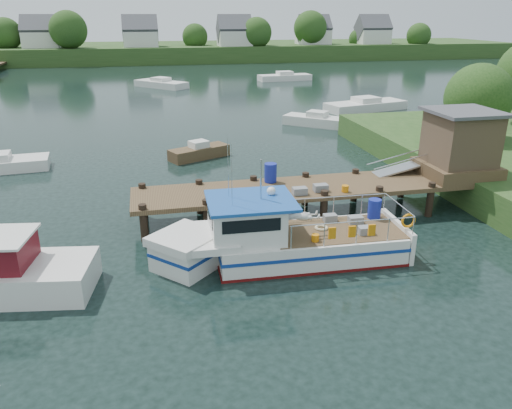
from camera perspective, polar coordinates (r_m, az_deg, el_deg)
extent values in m
plane|color=black|center=(22.30, 1.68, -1.57)|extent=(160.00, 160.00, 0.00)
cylinder|color=#332114|center=(32.97, 23.47, 6.96)|extent=(0.50, 0.50, 3.05)
sphere|color=#284A1A|center=(32.53, 24.10, 11.12)|extent=(3.90, 3.90, 3.90)
cube|color=#304E20|center=(104.32, -10.06, 16.78)|extent=(140.00, 24.00, 3.00)
cylinder|color=#332114|center=(101.78, -26.44, 15.30)|extent=(0.60, 0.60, 4.20)
sphere|color=#284A1A|center=(101.63, -26.73, 17.03)|extent=(5.54, 5.54, 5.54)
cylinder|color=#332114|center=(95.90, -20.39, 16.10)|extent=(0.60, 0.60, 4.80)
sphere|color=#284A1A|center=(95.74, -20.67, 18.20)|extent=(6.34, 6.34, 6.34)
cylinder|color=#332114|center=(97.21, -13.51, 16.31)|extent=(0.60, 0.60, 3.00)
sphere|color=#284A1A|center=(97.08, -13.62, 17.61)|extent=(3.96, 3.96, 3.96)
cylinder|color=#332114|center=(99.69, -6.92, 16.99)|extent=(0.60, 0.60, 3.60)
sphere|color=#284A1A|center=(99.55, -6.99, 18.52)|extent=(4.75, 4.75, 4.75)
cylinder|color=#332114|center=(97.48, 0.08, 17.22)|extent=(0.60, 0.60, 4.20)
sphere|color=#284A1A|center=(97.32, 0.08, 19.05)|extent=(5.54, 5.54, 5.54)
cylinder|color=#332114|center=(102.31, 6.14, 17.45)|extent=(0.60, 0.60, 4.80)
sphere|color=#284A1A|center=(102.15, 6.22, 19.44)|extent=(6.34, 6.34, 6.34)
cylinder|color=#332114|center=(108.15, 11.56, 16.88)|extent=(0.60, 0.60, 3.00)
sphere|color=#284A1A|center=(108.03, 11.65, 18.05)|extent=(3.96, 3.96, 3.96)
cylinder|color=#332114|center=(109.48, 17.95, 16.52)|extent=(0.60, 0.60, 3.60)
sphere|color=#284A1A|center=(109.35, 18.11, 17.90)|extent=(4.75, 4.75, 4.75)
cube|color=silver|center=(99.51, -23.27, 16.79)|extent=(6.00, 5.00, 3.00)
cube|color=#47474C|center=(99.44, -23.43, 17.87)|extent=(6.20, 5.09, 5.09)
cube|color=silver|center=(97.06, -13.02, 17.82)|extent=(6.00, 5.00, 3.00)
cube|color=#47474C|center=(96.99, -13.11, 18.94)|extent=(6.20, 5.09, 5.09)
cube|color=silver|center=(97.57, -2.47, 18.32)|extent=(6.00, 5.00, 3.00)
cube|color=#47474C|center=(97.50, -2.49, 19.44)|extent=(6.20, 5.09, 5.09)
cube|color=silver|center=(103.49, 6.55, 18.37)|extent=(6.00, 5.00, 3.00)
cube|color=#47474C|center=(103.42, 6.59, 19.42)|extent=(6.20, 5.09, 5.09)
cube|color=silver|center=(107.01, 13.14, 18.06)|extent=(6.00, 5.00, 3.00)
cube|color=#47474C|center=(106.95, 13.23, 19.08)|extent=(6.20, 5.09, 5.09)
cube|color=brown|center=(22.38, 6.69, 1.94)|extent=(16.00, 3.00, 0.20)
cylinder|color=black|center=(20.27, -12.66, -2.50)|extent=(0.32, 0.32, 1.90)
cylinder|color=black|center=(22.68, -12.73, 0.07)|extent=(0.32, 0.32, 1.90)
cylinder|color=black|center=(20.37, -5.63, -1.94)|extent=(0.32, 0.32, 1.90)
cylinder|color=black|center=(22.77, -6.45, 0.55)|extent=(0.32, 0.32, 1.90)
cylinder|color=black|center=(20.77, 1.23, -1.37)|extent=(0.32, 0.32, 1.90)
cylinder|color=black|center=(23.13, -0.28, 1.02)|extent=(0.32, 0.32, 1.90)
cylinder|color=black|center=(21.46, 7.73, -0.81)|extent=(0.32, 0.32, 1.90)
cylinder|color=black|center=(23.75, 5.62, 1.46)|extent=(0.32, 0.32, 1.90)
cylinder|color=black|center=(22.41, 13.75, -0.29)|extent=(0.32, 0.32, 1.90)
cylinder|color=black|center=(24.61, 11.17, 1.86)|extent=(0.32, 0.32, 1.90)
cylinder|color=black|center=(23.58, 19.23, 0.20)|extent=(0.32, 0.32, 1.90)
cylinder|color=black|center=(25.69, 16.31, 2.21)|extent=(0.32, 0.32, 1.90)
cylinder|color=black|center=(24.96, 24.15, 0.63)|extent=(0.32, 0.32, 1.90)
cylinder|color=black|center=(26.96, 21.00, 2.52)|extent=(0.32, 0.32, 1.90)
cube|color=brown|center=(25.36, 21.91, 3.78)|extent=(3.20, 3.00, 0.60)
cube|color=#4B3A2A|center=(25.02, 22.34, 6.84)|extent=(2.60, 2.60, 2.40)
cube|color=#47474C|center=(24.77, 22.76, 9.74)|extent=(3.00, 3.00, 0.15)
cube|color=#A5A8AD|center=(24.92, 16.36, 4.05)|extent=(3.34, 0.90, 0.79)
cylinder|color=silver|center=(24.45, 16.91, 4.90)|extent=(3.34, 0.05, 0.76)
cylinder|color=silver|center=(25.13, 16.05, 5.41)|extent=(3.34, 0.05, 0.76)
cube|color=slate|center=(21.10, 5.02, 1.55)|extent=(0.60, 0.40, 0.30)
cube|color=slate|center=(21.58, 7.40, 1.91)|extent=(0.60, 0.40, 0.30)
cylinder|color=orange|center=(21.67, 10.16, 1.80)|extent=(0.30, 0.30, 0.28)
cylinder|color=navy|center=(22.53, 1.67, 3.66)|extent=(0.56, 0.56, 0.85)
cube|color=silver|center=(18.66, 5.98, -4.64)|extent=(6.82, 2.92, 1.03)
cube|color=silver|center=(18.00, -7.96, -5.75)|extent=(2.70, 2.70, 1.03)
cube|color=silver|center=(17.72, -8.06, -3.87)|extent=(2.96, 2.95, 0.31)
cube|color=silver|center=(17.77, -5.16, -3.75)|extent=(1.88, 2.62, 0.27)
cube|color=navy|center=(18.61, 5.99, -4.28)|extent=(6.92, 2.96, 0.13)
cube|color=navy|center=(17.94, -7.98, -5.38)|extent=(2.74, 2.74, 0.13)
cube|color=#590C0C|center=(18.87, 5.93, -5.93)|extent=(6.92, 2.94, 0.13)
cube|color=brown|center=(18.76, 9.21, -2.90)|extent=(4.93, 2.59, 0.04)
cube|color=silver|center=(19.85, 15.77, -3.45)|extent=(0.27, 2.70, 1.21)
cube|color=silver|center=(17.69, -1.16, -1.79)|extent=(2.59, 2.42, 1.35)
cube|color=black|center=(16.51, -0.50, -2.48)|extent=(1.98, 0.10, 0.45)
cube|color=black|center=(18.67, -1.76, 0.35)|extent=(1.98, 0.10, 0.45)
cube|color=black|center=(17.44, -5.28, -1.26)|extent=(0.09, 1.62, 0.45)
cube|color=#1A4EA2|center=(17.45, -0.60, 0.43)|extent=(3.14, 2.71, 0.11)
cylinder|color=silver|center=(17.26, 0.57, 2.88)|extent=(0.07, 0.07, 1.44)
cylinder|color=silver|center=(16.56, -2.80, 3.37)|extent=(0.02, 0.02, 2.16)
cylinder|color=silver|center=(17.41, -3.21, 4.25)|extent=(0.02, 0.02, 2.16)
sphere|color=silver|center=(17.87, 1.76, 1.54)|extent=(0.33, 0.33, 0.32)
cylinder|color=silver|center=(17.41, 11.12, -1.94)|extent=(4.49, 0.19, 0.04)
cylinder|color=silver|center=(19.57, 8.53, 0.84)|extent=(4.49, 0.19, 0.04)
cylinder|color=silver|center=(19.36, 16.09, -0.01)|extent=(0.12, 2.47, 0.04)
cylinder|color=silver|center=(16.94, 4.05, -3.83)|extent=(0.04, 0.04, 0.85)
cylinder|color=silver|center=(19.15, 2.21, -0.77)|extent=(0.04, 0.04, 0.85)
cylinder|color=silver|center=(17.25, 7.82, -3.50)|extent=(0.04, 0.04, 0.85)
cylinder|color=silver|center=(19.42, 5.58, -0.53)|extent=(0.04, 0.04, 0.85)
cylinder|color=silver|center=(17.63, 11.43, -3.18)|extent=(0.04, 0.04, 0.85)
cylinder|color=silver|center=(19.76, 8.84, -0.30)|extent=(0.04, 0.04, 0.85)
cylinder|color=silver|center=(18.08, 14.88, -2.86)|extent=(0.04, 0.04, 0.85)
cylinder|color=silver|center=(20.17, 11.98, -0.08)|extent=(0.04, 0.04, 0.85)
cylinder|color=silver|center=(18.49, 17.53, -2.60)|extent=(0.04, 0.04, 0.85)
cylinder|color=silver|center=(20.54, 14.41, 0.10)|extent=(0.04, 0.04, 0.85)
cube|color=slate|center=(18.56, 12.40, -2.89)|extent=(0.55, 0.38, 0.29)
cube|color=slate|center=(19.39, 11.30, -1.74)|extent=(0.55, 0.38, 0.29)
cube|color=slate|center=(19.40, 8.45, -1.54)|extent=(0.51, 0.36, 0.29)
cylinder|color=navy|center=(19.95, 13.38, -0.51)|extent=(0.52, 0.52, 0.79)
cylinder|color=orange|center=(17.68, 6.79, -3.82)|extent=(0.28, 0.28, 0.27)
torus|color=#BFB28C|center=(18.73, 7.48, -2.66)|extent=(0.52, 0.52, 0.11)
torus|color=orange|center=(18.92, 17.01, -1.78)|extent=(0.56, 0.11, 0.56)
cube|color=orange|center=(17.29, 8.70, -3.25)|extent=(0.25, 0.10, 0.40)
cube|color=orange|center=(17.52, 10.92, -3.05)|extent=(0.25, 0.10, 0.40)
cube|color=orange|center=(17.79, 13.09, -2.85)|extent=(0.25, 0.10, 0.40)
imported|color=silver|center=(17.76, 4.71, -1.35)|extent=(0.40, 0.59, 1.58)
cube|color=#570E15|center=(17.89, -27.22, -4.83)|extent=(2.08, 2.08, 0.96)
cube|color=brown|center=(31.76, -6.52, 5.91)|extent=(4.02, 2.81, 0.70)
cube|color=silver|center=(31.63, -6.56, 6.84)|extent=(1.36, 1.29, 0.45)
cube|color=silver|center=(70.12, 3.29, 14.29)|extent=(7.30, 3.00, 0.77)
cube|color=silver|center=(70.05, 3.30, 14.76)|extent=(2.13, 1.87, 0.49)
cube|color=silver|center=(41.30, 6.99, 9.43)|extent=(5.27, 4.87, 0.75)
cube|color=silver|center=(41.19, 7.03, 10.21)|extent=(1.98, 1.96, 0.48)
cube|color=silver|center=(48.98, 12.41, 10.94)|extent=(8.26, 4.43, 0.78)
cube|color=silver|center=(48.88, 12.47, 11.62)|extent=(2.58, 2.35, 0.50)
cube|color=silver|center=(64.31, -10.79, 13.36)|extent=(6.60, 6.89, 0.77)
cube|color=silver|center=(64.24, -10.83, 13.87)|extent=(2.61, 2.62, 0.49)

